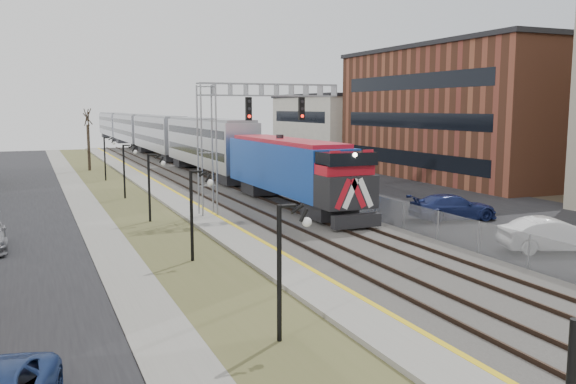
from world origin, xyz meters
TOP-DOWN VIEW (x-y plane):
  - street_west at (-11.50, 35.00)m, footprint 7.00×120.00m
  - sidewalk at (-7.00, 35.00)m, footprint 2.00×120.00m
  - grass_median at (-4.00, 35.00)m, footprint 4.00×120.00m
  - platform at (-1.00, 35.00)m, footprint 2.00×120.00m
  - ballast_bed at (4.00, 35.00)m, footprint 8.00×120.00m
  - parking_lot at (16.00, 35.00)m, footprint 16.00×120.00m
  - platform_edge at (-0.12, 35.00)m, footprint 0.24×120.00m
  - track_near at (2.00, 35.00)m, footprint 1.58×120.00m
  - track_far at (5.50, 35.00)m, footprint 1.58×120.00m
  - train at (5.50, 76.31)m, footprint 3.00×108.65m
  - signal_gantry at (1.22, 27.99)m, footprint 9.00×1.07m
  - lampposts at (-4.00, 18.29)m, footprint 0.14×62.14m
  - fence at (8.20, 35.00)m, footprint 0.04×120.00m
  - buildings_east at (30.00, 31.18)m, footprint 16.00×76.00m
  - car_lot_b at (11.82, 13.20)m, footprint 5.04×3.20m
  - car_lot_d at (12.71, 21.59)m, footprint 5.52×2.98m
  - car_lot_e at (11.67, 37.24)m, footprint 4.87×2.12m

SIDE VIEW (x-z plane):
  - street_west at x=-11.50m, z-range 0.00..0.04m
  - parking_lot at x=16.00m, z-range 0.00..0.04m
  - grass_median at x=-4.00m, z-range 0.00..0.06m
  - sidewalk at x=-7.00m, z-range 0.00..0.08m
  - ballast_bed at x=4.00m, z-range 0.00..0.20m
  - platform at x=-1.00m, z-range 0.00..0.24m
  - platform_edge at x=-0.12m, z-range 0.24..0.25m
  - track_near at x=2.00m, z-range 0.20..0.35m
  - track_far at x=5.50m, z-range 0.20..0.35m
  - car_lot_d at x=12.71m, z-range 0.00..1.52m
  - car_lot_b at x=11.82m, z-range 0.00..1.57m
  - fence at x=8.20m, z-range 0.00..1.60m
  - car_lot_e at x=11.67m, z-range 0.00..1.63m
  - lampposts at x=-4.00m, z-range 0.00..4.00m
  - train at x=5.50m, z-range 0.28..5.60m
  - signal_gantry at x=1.22m, z-range 1.51..9.66m
  - buildings_east at x=30.00m, z-range -1.19..13.81m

